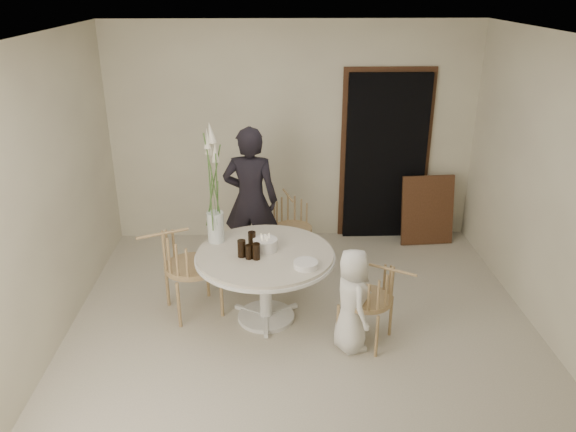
{
  "coord_description": "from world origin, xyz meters",
  "views": [
    {
      "loc": [
        -0.29,
        -4.5,
        3.11
      ],
      "look_at": [
        -0.13,
        0.3,
        1.08
      ],
      "focal_mm": 35.0,
      "sensor_mm": 36.0,
      "label": 1
    }
  ],
  "objects_px": {
    "birthday_cake": "(265,245)",
    "chair_far": "(290,219)",
    "table": "(265,263)",
    "girl": "(251,200)",
    "chair_right": "(378,294)",
    "boy": "(352,300)",
    "flower_vase": "(214,197)",
    "chair_left": "(178,260)"
  },
  "relations": [
    {
      "from": "birthday_cake",
      "to": "chair_far",
      "type": "bearing_deg",
      "value": 77.26
    },
    {
      "from": "table",
      "to": "girl",
      "type": "bearing_deg",
      "value": 98.66
    },
    {
      "from": "table",
      "to": "girl",
      "type": "height_order",
      "value": "girl"
    },
    {
      "from": "table",
      "to": "girl",
      "type": "relative_size",
      "value": 0.79
    },
    {
      "from": "chair_right",
      "to": "boy",
      "type": "relative_size",
      "value": 0.83
    },
    {
      "from": "table",
      "to": "boy",
      "type": "distance_m",
      "value": 0.92
    },
    {
      "from": "chair_right",
      "to": "chair_far",
      "type": "bearing_deg",
      "value": -127.33
    },
    {
      "from": "chair_far",
      "to": "chair_right",
      "type": "relative_size",
      "value": 0.97
    },
    {
      "from": "boy",
      "to": "table",
      "type": "bearing_deg",
      "value": 44.5
    },
    {
      "from": "boy",
      "to": "chair_right",
      "type": "bearing_deg",
      "value": -92.94
    },
    {
      "from": "girl",
      "to": "flower_vase",
      "type": "height_order",
      "value": "flower_vase"
    },
    {
      "from": "chair_right",
      "to": "boy",
      "type": "distance_m",
      "value": 0.25
    },
    {
      "from": "chair_right",
      "to": "chair_left",
      "type": "bearing_deg",
      "value": -76.47
    },
    {
      "from": "table",
      "to": "chair_right",
      "type": "xyz_separation_m",
      "value": [
        1.01,
        -0.45,
        -0.09
      ]
    },
    {
      "from": "girl",
      "to": "birthday_cake",
      "type": "xyz_separation_m",
      "value": [
        0.17,
        -1.02,
        -0.05
      ]
    },
    {
      "from": "girl",
      "to": "flower_vase",
      "type": "relative_size",
      "value": 1.4
    },
    {
      "from": "chair_far",
      "to": "girl",
      "type": "xyz_separation_m",
      "value": [
        -0.45,
        -0.23,
        0.33
      ]
    },
    {
      "from": "chair_left",
      "to": "girl",
      "type": "bearing_deg",
      "value": -58.96
    },
    {
      "from": "chair_right",
      "to": "chair_left",
      "type": "xyz_separation_m",
      "value": [
        -1.85,
        0.56,
        0.08
      ]
    },
    {
      "from": "boy",
      "to": "chair_far",
      "type": "bearing_deg",
      "value": 2.01
    },
    {
      "from": "girl",
      "to": "boy",
      "type": "relative_size",
      "value": 1.72
    },
    {
      "from": "birthday_cake",
      "to": "boy",
      "type": "bearing_deg",
      "value": -35.41
    },
    {
      "from": "table",
      "to": "chair_far",
      "type": "distance_m",
      "value": 1.34
    },
    {
      "from": "table",
      "to": "birthday_cake",
      "type": "xyz_separation_m",
      "value": [
        0.0,
        0.05,
        0.17
      ]
    },
    {
      "from": "boy",
      "to": "flower_vase",
      "type": "relative_size",
      "value": 0.81
    },
    {
      "from": "girl",
      "to": "boy",
      "type": "bearing_deg",
      "value": 128.54
    },
    {
      "from": "chair_far",
      "to": "chair_left",
      "type": "height_order",
      "value": "chair_left"
    },
    {
      "from": "chair_right",
      "to": "girl",
      "type": "bearing_deg",
      "value": -112.13
    },
    {
      "from": "chair_far",
      "to": "chair_right",
      "type": "bearing_deg",
      "value": -81.05
    },
    {
      "from": "chair_far",
      "to": "birthday_cake",
      "type": "bearing_deg",
      "value": -116.17
    },
    {
      "from": "boy",
      "to": "flower_vase",
      "type": "height_order",
      "value": "flower_vase"
    },
    {
      "from": "chair_right",
      "to": "boy",
      "type": "xyz_separation_m",
      "value": [
        -0.24,
        -0.04,
        -0.04
      ]
    },
    {
      "from": "chair_right",
      "to": "girl",
      "type": "xyz_separation_m",
      "value": [
        -1.17,
        1.53,
        0.31
      ]
    },
    {
      "from": "chair_far",
      "to": "boy",
      "type": "xyz_separation_m",
      "value": [
        0.48,
        -1.8,
        -0.02
      ]
    },
    {
      "from": "chair_far",
      "to": "flower_vase",
      "type": "height_order",
      "value": "flower_vase"
    },
    {
      "from": "chair_right",
      "to": "girl",
      "type": "height_order",
      "value": "girl"
    },
    {
      "from": "chair_far",
      "to": "chair_left",
      "type": "relative_size",
      "value": 0.84
    },
    {
      "from": "table",
      "to": "chair_right",
      "type": "relative_size",
      "value": 1.63
    },
    {
      "from": "table",
      "to": "girl",
      "type": "distance_m",
      "value": 1.11
    },
    {
      "from": "chair_left",
      "to": "chair_far",
      "type": "bearing_deg",
      "value": -67.25
    },
    {
      "from": "birthday_cake",
      "to": "girl",
      "type": "bearing_deg",
      "value": 99.26
    },
    {
      "from": "girl",
      "to": "birthday_cake",
      "type": "relative_size",
      "value": 7.18
    }
  ]
}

